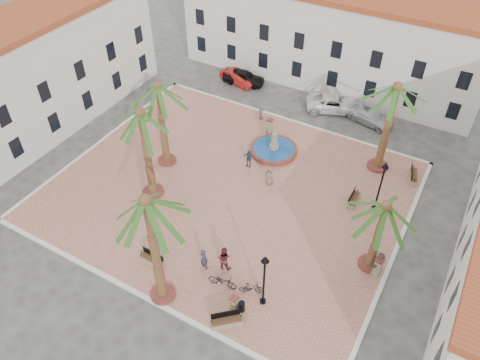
{
  "coord_description": "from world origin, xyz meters",
  "views": [
    {
      "loc": [
        13.84,
        -22.67,
        25.06
      ],
      "look_at": [
        1.0,
        0.0,
        1.6
      ],
      "focal_mm": 35.0,
      "sensor_mm": 36.0,
      "label": 1
    }
  ],
  "objects_px": {
    "cyclist_a": "(204,259)",
    "pedestrian_east": "(379,263)",
    "litter_bin": "(242,306)",
    "car_silver": "(371,117)",
    "lamppost_s": "(264,272)",
    "pedestrian_fountain_b": "(249,158)",
    "palm_sw": "(142,123)",
    "pedestrian_north": "(261,112)",
    "car_black": "(244,77)",
    "palm_e": "(384,215)",
    "bench_e": "(353,200)",
    "bench_ne": "(413,176)",
    "bicycle_b": "(252,288)",
    "palm_nw": "(158,95)",
    "bench_s": "(152,260)",
    "bicycle_a": "(223,281)",
    "palm_s": "(148,212)",
    "bench_se": "(226,321)",
    "palm_ne": "(395,97)",
    "cyclist_b": "(224,258)",
    "bollard_n": "(270,126)",
    "car_red": "(238,77)",
    "fountain": "(274,149)",
    "lamppost_e": "(382,178)",
    "pedestrian_fountain_a": "(270,176)",
    "bollard_se": "(234,304)"
  },
  "relations": [
    {
      "from": "cyclist_a",
      "to": "pedestrian_east",
      "type": "relative_size",
      "value": 0.98
    },
    {
      "from": "litter_bin",
      "to": "car_silver",
      "type": "height_order",
      "value": "car_silver"
    },
    {
      "from": "lamppost_s",
      "to": "pedestrian_fountain_b",
      "type": "height_order",
      "value": "lamppost_s"
    },
    {
      "from": "litter_bin",
      "to": "palm_sw",
      "type": "bearing_deg",
      "value": 152.7
    },
    {
      "from": "pedestrian_north",
      "to": "car_black",
      "type": "height_order",
      "value": "pedestrian_north"
    },
    {
      "from": "palm_e",
      "to": "bench_e",
      "type": "xyz_separation_m",
      "value": [
        -2.93,
        5.15,
        -4.54
      ]
    },
    {
      "from": "bench_ne",
      "to": "bicycle_b",
      "type": "xyz_separation_m",
      "value": [
        -6.08,
        -15.79,
        0.21
      ]
    },
    {
      "from": "palm_nw",
      "to": "bench_s",
      "type": "relative_size",
      "value": 4.23
    },
    {
      "from": "palm_nw",
      "to": "bicycle_a",
      "type": "relative_size",
      "value": 3.96
    },
    {
      "from": "cyclist_a",
      "to": "palm_s",
      "type": "bearing_deg",
      "value": 83.57
    },
    {
      "from": "bench_se",
      "to": "car_silver",
      "type": "relative_size",
      "value": 0.41
    },
    {
      "from": "palm_s",
      "to": "lamppost_s",
      "type": "xyz_separation_m",
      "value": [
        5.67,
        2.62,
        -4.4
      ]
    },
    {
      "from": "car_black",
      "to": "palm_ne",
      "type": "bearing_deg",
      "value": -119.84
    },
    {
      "from": "cyclist_b",
      "to": "pedestrian_east",
      "type": "xyz_separation_m",
      "value": [
        8.87,
        4.64,
        -0.06
      ]
    },
    {
      "from": "bollard_n",
      "to": "car_black",
      "type": "xyz_separation_m",
      "value": [
        -6.37,
        6.69,
        -0.2
      ]
    },
    {
      "from": "bollard_n",
      "to": "car_red",
      "type": "bearing_deg",
      "value": 137.11
    },
    {
      "from": "palm_sw",
      "to": "car_silver",
      "type": "height_order",
      "value": "palm_sw"
    },
    {
      "from": "pedestrian_east",
      "to": "palm_ne",
      "type": "bearing_deg",
      "value": -150.8
    },
    {
      "from": "palm_e",
      "to": "car_silver",
      "type": "xyz_separation_m",
      "value": [
        -5.11,
        16.06,
        -4.32
      ]
    },
    {
      "from": "bench_s",
      "to": "fountain",
      "type": "bearing_deg",
      "value": 85.13
    },
    {
      "from": "pedestrian_fountain_b",
      "to": "car_silver",
      "type": "relative_size",
      "value": 0.37
    },
    {
      "from": "palm_e",
      "to": "lamppost_e",
      "type": "height_order",
      "value": "palm_e"
    },
    {
      "from": "bench_s",
      "to": "cyclist_b",
      "type": "distance_m",
      "value": 4.87
    },
    {
      "from": "lamppost_s",
      "to": "bollard_n",
      "type": "relative_size",
      "value": 2.91
    },
    {
      "from": "pedestrian_north",
      "to": "pedestrian_fountain_b",
      "type": "bearing_deg",
      "value": -167.39
    },
    {
      "from": "bench_s",
      "to": "pedestrian_north",
      "type": "bearing_deg",
      "value": 96.51
    },
    {
      "from": "fountain",
      "to": "car_black",
      "type": "height_order",
      "value": "fountain"
    },
    {
      "from": "pedestrian_fountain_a",
      "to": "palm_s",
      "type": "bearing_deg",
      "value": -97.81
    },
    {
      "from": "bicycle_a",
      "to": "cyclist_b",
      "type": "distance_m",
      "value": 1.53
    },
    {
      "from": "car_silver",
      "to": "palm_sw",
      "type": "bearing_deg",
      "value": 160.25
    },
    {
      "from": "bench_ne",
      "to": "palm_e",
      "type": "bearing_deg",
      "value": 162.98
    },
    {
      "from": "palm_s",
      "to": "bench_e",
      "type": "height_order",
      "value": "palm_s"
    },
    {
      "from": "bench_s",
      "to": "litter_bin",
      "type": "height_order",
      "value": "bench_s"
    },
    {
      "from": "bollard_n",
      "to": "bicycle_a",
      "type": "height_order",
      "value": "bollard_n"
    },
    {
      "from": "lamppost_e",
      "to": "bollard_se",
      "type": "bearing_deg",
      "value": -110.78
    },
    {
      "from": "palm_ne",
      "to": "bicycle_b",
      "type": "distance_m",
      "value": 17.27
    },
    {
      "from": "bicycle_b",
      "to": "pedestrian_east",
      "type": "distance_m",
      "value": 8.41
    },
    {
      "from": "lamppost_s",
      "to": "palm_e",
      "type": "bearing_deg",
      "value": 51.22
    },
    {
      "from": "palm_e",
      "to": "bench_ne",
      "type": "relative_size",
      "value": 3.16
    },
    {
      "from": "bollard_n",
      "to": "pedestrian_fountain_b",
      "type": "relative_size",
      "value": 0.95
    },
    {
      "from": "palm_sw",
      "to": "palm_ne",
      "type": "distance_m",
      "value": 18.24
    },
    {
      "from": "pedestrian_north",
      "to": "car_black",
      "type": "xyz_separation_m",
      "value": [
        -4.68,
        5.04,
        -0.22
      ]
    },
    {
      "from": "fountain",
      "to": "cyclist_a",
      "type": "distance_m",
      "value": 13.32
    },
    {
      "from": "bench_ne",
      "to": "bicycle_b",
      "type": "height_order",
      "value": "bicycle_b"
    },
    {
      "from": "bench_ne",
      "to": "lamppost_s",
      "type": "distance_m",
      "value": 17.08
    },
    {
      "from": "bench_s",
      "to": "car_black",
      "type": "relative_size",
      "value": 0.41
    },
    {
      "from": "palm_ne",
      "to": "pedestrian_north",
      "type": "height_order",
      "value": "palm_ne"
    },
    {
      "from": "palm_nw",
      "to": "pedestrian_east",
      "type": "relative_size",
      "value": 4.27
    },
    {
      "from": "bench_s",
      "to": "bench_se",
      "type": "relative_size",
      "value": 1.01
    },
    {
      "from": "bollard_se",
      "to": "litter_bin",
      "type": "xyz_separation_m",
      "value": [
        0.4,
        0.23,
        -0.3
      ]
    }
  ]
}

